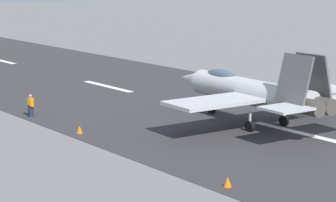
% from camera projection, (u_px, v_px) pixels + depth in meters
% --- Properties ---
extents(ground_plane, '(400.00, 400.00, 0.00)m').
position_uv_depth(ground_plane, '(306.00, 135.00, 46.47)').
color(ground_plane, slate).
extents(runway_strip, '(240.00, 26.00, 0.02)m').
position_uv_depth(runway_strip, '(306.00, 135.00, 46.45)').
color(runway_strip, '#302F31').
rests_on(runway_strip, ground).
extents(fighter_jet, '(16.28, 14.92, 5.62)m').
position_uv_depth(fighter_jet, '(251.00, 91.00, 49.20)').
color(fighter_jet, '#B3B4B7').
rests_on(fighter_jet, ground).
extents(crew_person, '(0.70, 0.36, 1.74)m').
position_uv_depth(crew_person, '(31.00, 106.00, 52.01)').
color(crew_person, '#1E2338').
rests_on(crew_person, ground).
extents(marker_cone_near, '(0.44, 0.44, 0.55)m').
position_uv_depth(marker_cone_near, '(227.00, 182.00, 35.10)').
color(marker_cone_near, orange).
rests_on(marker_cone_near, ground).
extents(marker_cone_mid, '(0.44, 0.44, 0.55)m').
position_uv_depth(marker_cone_mid, '(79.00, 130.00, 46.76)').
color(marker_cone_mid, orange).
rests_on(marker_cone_mid, ground).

